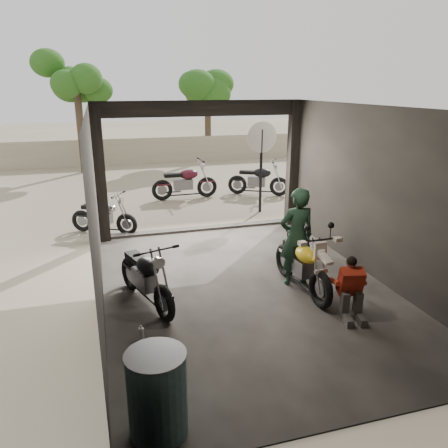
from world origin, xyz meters
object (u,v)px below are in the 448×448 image
mechanic (352,291)px  helmet (299,225)px  main_bike (302,260)px  left_bike (145,273)px  outside_bike_a (103,213)px  outside_bike_c (258,177)px  oil_drum (157,395)px  outside_bike_b (185,180)px  rider (297,237)px  stool (298,235)px  sign_post (262,151)px

mechanic → helmet: mechanic is taller
main_bike → left_bike: main_bike is taller
left_bike → outside_bike_a: 4.06m
outside_bike_c → oil_drum: bearing=-177.9°
outside_bike_b → rider: size_ratio=1.02×
stool → helmet: (-0.00, -0.02, 0.23)m
left_bike → stool: 3.62m
mechanic → oil_drum: 3.59m
main_bike → sign_post: (1.09, 5.00, 1.18)m
left_bike → outside_bike_c: outside_bike_c is taller
outside_bike_a → oil_drum: outside_bike_a is taller
rider → outside_bike_b: bearing=-85.5°
sign_post → outside_bike_a: bearing=-176.5°
outside_bike_a → stool: bearing=-95.1°
outside_bike_b → oil_drum: size_ratio=1.95×
outside_bike_c → mechanic: size_ratio=1.85×
outside_bike_a → mechanic: size_ratio=1.60×
main_bike → left_bike: (-2.73, 0.26, -0.01)m
outside_bike_b → mechanic: bearing=-174.5°
outside_bike_a → helmet: (3.97, -2.76, 0.20)m
rider → main_bike: bearing=87.3°
outside_bike_a → stool: outside_bike_a is taller
rider → helmet: rider is taller
helmet → oil_drum: size_ratio=0.36×
left_bike → sign_post: (3.82, 4.74, 1.19)m
outside_bike_c → mechanic: outside_bike_c is taller
mechanic → outside_bike_a: bearing=136.8°
stool → sign_post: sign_post is taller
outside_bike_c → rider: 6.90m
stool → helmet: bearing=-100.3°
outside_bike_c → sign_post: (-0.66, -1.95, 1.16)m
stool → oil_drum: size_ratio=0.58×
rider → mechanic: (0.31, -1.42, -0.44)m
outside_bike_b → rider: 6.89m
main_bike → oil_drum: 3.97m
outside_bike_a → mechanic: bearing=-116.7°
rider → outside_bike_a: bearing=-51.6°
rider → oil_drum: rider is taller
left_bike → mechanic: (3.04, -1.39, -0.09)m
outside_bike_a → mechanic: 6.51m
outside_bike_b → mechanic: (1.02, -8.27, -0.15)m
oil_drum → rider: bearing=45.3°
left_bike → mechanic: size_ratio=1.76×
main_bike → left_bike: 2.74m
main_bike → helmet: size_ratio=5.08×
stool → sign_post: 3.71m
outside_bike_c → mechanic: 8.22m
main_bike → oil_drum: bearing=-140.1°
helmet → left_bike: bearing=-175.1°
outside_bike_a → helmet: bearing=-95.3°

